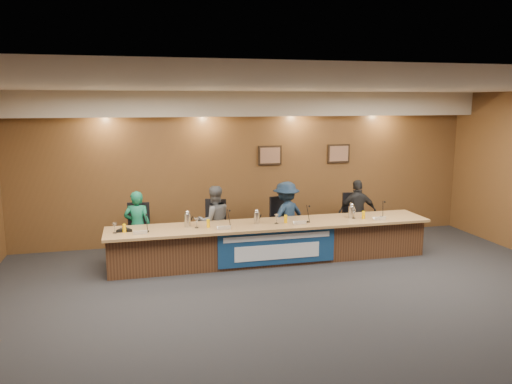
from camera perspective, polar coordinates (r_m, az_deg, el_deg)
floor at (r=7.50m, az=6.82°, el=-13.32°), size 10.00×10.00×0.00m
ceiling at (r=6.88m, az=7.40°, el=11.90°), size 10.00×8.00×0.04m
wall_back at (r=10.80m, az=-0.50°, el=2.86°), size 10.00×0.04×3.20m
soffit at (r=10.47m, az=-0.19°, el=10.03°), size 10.00×0.50×0.50m
dais_body at (r=9.53m, az=1.75°, el=-5.83°), size 6.00×0.80×0.70m
dais_top at (r=9.39m, az=1.85°, el=-3.72°), size 6.10×0.95×0.05m
banner at (r=9.14m, az=2.46°, el=-6.35°), size 2.20×0.02×0.65m
banner_text_upper at (r=9.08m, az=2.49°, el=-5.16°), size 2.00×0.01×0.10m
banner_text_lower at (r=9.15m, az=2.48°, el=-6.85°), size 1.60×0.01×0.28m
wall_photo_left at (r=10.84m, az=1.60°, el=4.21°), size 0.52×0.04×0.42m
wall_photo_right at (r=11.37m, az=9.41°, el=4.36°), size 0.52×0.04×0.42m
panelist_a at (r=9.69m, az=-13.39°, el=-3.83°), size 0.54×0.40×1.36m
panelist_b at (r=9.80m, az=-4.80°, el=-3.32°), size 0.74×0.61×1.40m
panelist_c at (r=10.12m, az=3.45°, el=-2.79°), size 1.05×0.86×1.42m
panelist_d at (r=10.69m, az=11.51°, el=-2.33°), size 0.86×0.46×1.40m
office_chair_a at (r=9.83m, az=-13.35°, el=-4.82°), size 0.55×0.55×0.08m
office_chair_b at (r=9.95m, az=-4.87°, el=-4.41°), size 0.63×0.63×0.08m
office_chair_c at (r=10.27m, az=3.27°, el=-3.92°), size 0.60×0.60×0.08m
office_chair_d at (r=10.83m, az=11.24°, el=-3.36°), size 0.52×0.52×0.08m
nameplate_a at (r=8.79m, az=-13.09°, el=-4.48°), size 0.24×0.08×0.10m
microphone_a at (r=8.96m, az=-12.34°, el=-4.41°), size 0.07×0.07×0.02m
juice_glass_a at (r=9.00m, az=-14.82°, el=-4.03°), size 0.06×0.06×0.15m
water_glass_a at (r=8.99m, az=-15.85°, el=-4.00°), size 0.08×0.08×0.18m
nameplate_b at (r=8.91m, az=-3.65°, el=-4.05°), size 0.24×0.08×0.10m
microphone_b at (r=9.08m, az=-3.13°, el=-3.98°), size 0.07×0.07×0.02m
juice_glass_b at (r=9.09m, az=-5.48°, el=-3.58°), size 0.06×0.06×0.15m
water_glass_b at (r=9.07m, az=-6.80°, el=-3.55°), size 0.08×0.08×0.18m
nameplate_c at (r=9.30m, az=5.10°, el=-3.45°), size 0.24×0.08×0.10m
microphone_c at (r=9.49m, az=5.88°, el=-3.39°), size 0.07×0.07×0.02m
juice_glass_c at (r=9.40m, az=3.41°, el=-3.09°), size 0.06×0.06×0.15m
water_glass_c at (r=9.32m, az=2.35°, el=-3.11°), size 0.08×0.08×0.18m
nameplate_d at (r=9.88m, az=14.01°, el=-2.91°), size 0.24×0.08×0.10m
microphone_d at (r=10.14m, az=14.15°, el=-2.77°), size 0.07×0.07×0.02m
juice_glass_d at (r=9.93m, az=12.18°, el=-2.58°), size 0.06×0.06×0.15m
water_glass_d at (r=9.91m, az=11.15°, el=-2.48°), size 0.08×0.08×0.18m
carafe_left at (r=9.14m, az=-7.83°, el=-3.23°), size 0.11×0.11×0.25m
carafe_mid at (r=9.31m, az=0.08°, el=-2.98°), size 0.11×0.11×0.22m
carafe_right at (r=9.97m, az=10.86°, el=-2.26°), size 0.13×0.13×0.23m
speakerphone at (r=9.09m, az=-14.83°, el=-4.21°), size 0.32×0.32×0.05m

